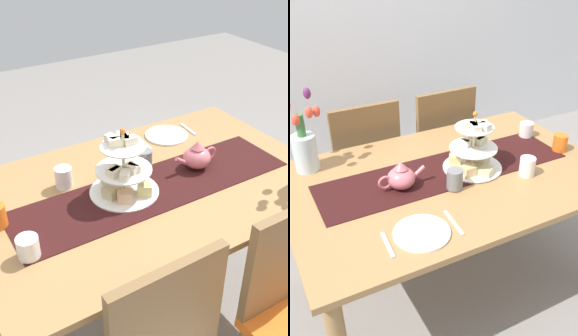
# 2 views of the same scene
# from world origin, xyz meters

# --- Properties ---
(ground_plane) EXTENTS (8.00, 8.00, 0.00)m
(ground_plane) POSITION_xyz_m (0.00, 0.00, 0.00)
(ground_plane) COLOR gray
(room_wall_rear) EXTENTS (6.00, 0.08, 2.60)m
(room_wall_rear) POSITION_xyz_m (0.00, 1.61, 1.30)
(room_wall_rear) COLOR silver
(room_wall_rear) RESTS_ON ground_plane
(dining_table) EXTENTS (1.58, 1.02, 0.73)m
(dining_table) POSITION_xyz_m (0.00, 0.00, 0.63)
(dining_table) COLOR #A37747
(dining_table) RESTS_ON ground_plane
(chair_left) EXTENTS (0.42, 0.42, 0.91)m
(chair_left) POSITION_xyz_m (-0.21, 0.74, 0.50)
(chair_left) COLOR brown
(chair_left) RESTS_ON ground_plane
(chair_right) EXTENTS (0.43, 0.43, 0.91)m
(chair_right) POSITION_xyz_m (0.33, 0.74, 0.50)
(chair_right) COLOR brown
(chair_right) RESTS_ON ground_plane
(table_runner) EXTENTS (1.29, 0.34, 0.00)m
(table_runner) POSITION_xyz_m (0.00, 0.04, 0.73)
(table_runner) COLOR black
(table_runner) RESTS_ON dining_table
(tiered_cake_stand) EXTENTS (0.30, 0.30, 0.30)m
(tiered_cake_stand) POSITION_xyz_m (0.14, 0.00, 0.82)
(tiered_cake_stand) COLOR beige
(tiered_cake_stand) RESTS_ON table_runner
(teapot) EXTENTS (0.24, 0.13, 0.14)m
(teapot) POSITION_xyz_m (-0.26, 0.00, 0.79)
(teapot) COLOR #D66B75
(teapot) RESTS_ON table_runner
(tulip_vase) EXTENTS (0.18, 0.22, 0.40)m
(tulip_vase) POSITION_xyz_m (-0.61, 0.38, 0.86)
(tulip_vase) COLOR silver
(tulip_vase) RESTS_ON dining_table
(cream_jug) EXTENTS (0.08, 0.08, 0.08)m
(cream_jug) POSITION_xyz_m (0.61, 0.17, 0.77)
(cream_jug) COLOR white
(cream_jug) RESTS_ON dining_table
(dinner_plate_left) EXTENTS (0.23, 0.23, 0.01)m
(dinner_plate_left) POSITION_xyz_m (-0.32, -0.34, 0.73)
(dinner_plate_left) COLOR white
(dinner_plate_left) RESTS_ON dining_table
(fork_left) EXTENTS (0.03, 0.15, 0.01)m
(fork_left) POSITION_xyz_m (-0.46, -0.34, 0.73)
(fork_left) COLOR silver
(fork_left) RESTS_ON dining_table
(knife_left) EXTENTS (0.03, 0.17, 0.01)m
(knife_left) POSITION_xyz_m (-0.17, -0.34, 0.73)
(knife_left) COLOR silver
(knife_left) RESTS_ON dining_table
(mug_grey) EXTENTS (0.08, 0.08, 0.09)m
(mug_grey) POSITION_xyz_m (-0.04, -0.12, 0.78)
(mug_grey) COLOR slate
(mug_grey) RESTS_ON table_runner
(mug_white_text) EXTENTS (0.08, 0.08, 0.09)m
(mug_white_text) POSITION_xyz_m (0.33, -0.18, 0.77)
(mug_white_text) COLOR white
(mug_white_text) RESTS_ON dining_table
(mug_orange) EXTENTS (0.08, 0.08, 0.09)m
(mug_orange) POSITION_xyz_m (0.66, -0.06, 0.77)
(mug_orange) COLOR orange
(mug_orange) RESTS_ON dining_table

